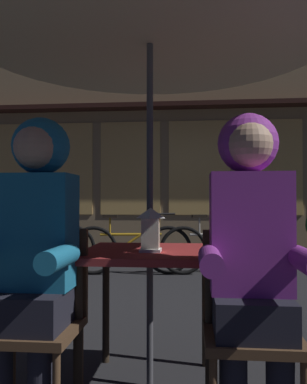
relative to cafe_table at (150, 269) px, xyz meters
The scene contains 11 objects.
cafe_table is the anchor object (origin of this frame).
patio_umbrella 1.42m from the cafe_table, ahead, with size 2.10×2.10×2.31m.
lantern 0.24m from the cafe_table, 80.90° to the right, with size 0.11×0.11×0.23m.
chair_left 0.62m from the cafe_table, 142.45° to the right, with size 0.40×0.40×0.87m.
chair_right 0.62m from the cafe_table, 37.55° to the right, with size 0.40×0.40×0.87m.
person_left_hooded 0.67m from the cafe_table, 138.43° to the right, with size 0.45×0.56×1.40m.
person_right_hooded 0.67m from the cafe_table, 41.57° to the right, with size 0.45×0.56×1.40m.
shopfront_building 5.94m from the cafe_table, 86.23° to the left, with size 10.00×0.93×6.20m.
bicycle_second 3.81m from the cafe_table, 121.13° to the left, with size 1.65×0.43×0.84m.
bicycle_third 3.33m from the cafe_table, 100.61° to the left, with size 1.67×0.28×0.84m.
bicycle_fourth 3.47m from the cafe_table, 79.97° to the left, with size 1.66×0.38×0.84m.
Camera 1 is at (0.23, -2.18, 1.01)m, focal length 37.62 mm.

